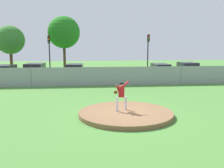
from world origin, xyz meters
TOP-DOWN VIEW (x-y plane):
  - ground_plane at (0.00, 6.00)m, footprint 80.00×80.00m
  - asphalt_strip at (0.00, 14.50)m, footprint 44.00×7.00m
  - pitchers_mound at (0.00, 0.00)m, footprint 4.89×4.89m
  - pitcher_youth at (-0.21, 0.26)m, footprint 0.82×0.38m
  - baseball at (-0.45, -0.32)m, footprint 0.07×0.07m
  - chainlink_fence at (0.00, 10.00)m, footprint 34.11×0.07m
  - parked_car_silver at (9.16, 14.17)m, footprint 1.93×4.20m
  - parked_car_teal at (-10.25, 14.05)m, footprint 2.21×4.63m
  - parked_car_champagne at (6.21, 14.61)m, footprint 1.87×4.70m
  - parked_car_navy at (-3.18, 14.49)m, footprint 2.07×4.16m
  - parked_car_red at (-7.29, 14.29)m, footprint 2.16×4.37m
  - traffic_cone_orange at (4.52, 13.46)m, footprint 0.40×0.40m
  - traffic_light_near at (-6.38, 18.84)m, footprint 0.28×0.46m
  - traffic_light_far at (5.89, 19.09)m, footprint 0.28×0.46m
  - tree_tall_centre at (-11.58, 21.35)m, footprint 3.64×3.64m
  - tree_bushy_near at (-4.98, 23.75)m, footprint 4.47×4.47m

SIDE VIEW (x-z plane):
  - ground_plane at x=0.00m, z-range 0.00..0.00m
  - asphalt_strip at x=0.00m, z-range 0.00..0.01m
  - pitchers_mound at x=0.00m, z-range 0.00..0.22m
  - baseball at x=-0.45m, z-range 0.22..0.29m
  - traffic_cone_orange at x=4.52m, z-range -0.01..0.54m
  - parked_car_champagne at x=6.21m, z-range -0.02..1.57m
  - parked_car_navy at x=-3.18m, z-range -0.04..1.60m
  - parked_car_teal at x=-10.25m, z-range -0.03..1.59m
  - parked_car_silver at x=9.16m, z-range -0.05..1.70m
  - parked_car_red at x=-7.29m, z-range -0.04..1.70m
  - chainlink_fence at x=0.00m, z-range -0.05..1.74m
  - pitcher_youth at x=-0.21m, z-range 0.36..1.91m
  - traffic_light_near at x=-6.38m, z-range 0.88..5.61m
  - traffic_light_far at x=5.89m, z-range 0.90..5.84m
  - tree_tall_centre at x=-11.58m, z-range 1.20..7.30m
  - tree_bushy_near at x=-4.98m, z-range 1.55..9.16m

